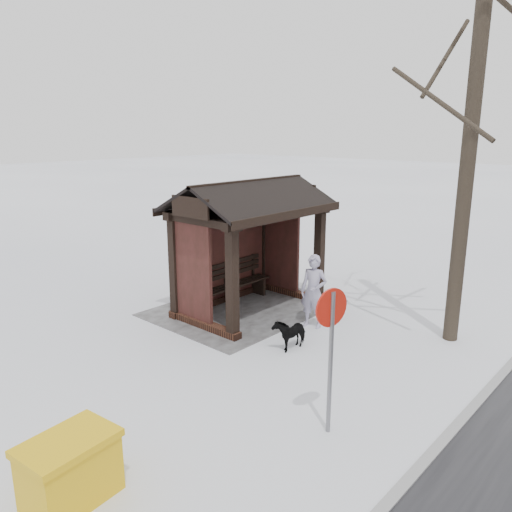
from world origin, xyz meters
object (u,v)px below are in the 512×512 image
Objects in this scene: bus_shelter at (245,220)px; road_sign at (331,329)px; dog at (290,332)px; pedestrian at (314,291)px; tree_near at (483,13)px; grit_bin at (70,470)px.

road_sign is (2.90, 4.32, -0.61)m from bus_shelter.
pedestrian is at bearing 105.32° from dog.
tree_near is at bearing 50.31° from dog.
road_sign is (4.40, -0.04, -4.60)m from tree_near.
grit_bin is (6.17, 1.05, -0.40)m from pedestrian.
dog is at bearing -90.12° from pedestrian.
bus_shelter is at bearing 170.20° from pedestrian.
bus_shelter is 6.10m from tree_near.
road_sign is (3.06, 2.45, 0.75)m from pedestrian.
pedestrian reaches higher than grit_bin.
grit_bin is at bearing -10.85° from tree_near.
bus_shelter is 3.04m from dog.
tree_near reaches higher than pedestrian.
bus_shelter is at bearing -71.01° from tree_near.
road_sign is at bearing 149.46° from grit_bin.
grit_bin is (4.97, 0.74, 0.09)m from dog.
tree_near reaches higher than dog.
road_sign is at bearing 56.09° from bus_shelter.
tree_near is 6.06m from pedestrian.
bus_shelter is 1.69× the size of road_sign.
dog is at bearing -40.62° from tree_near.
pedestrian is at bearing -128.23° from road_sign.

